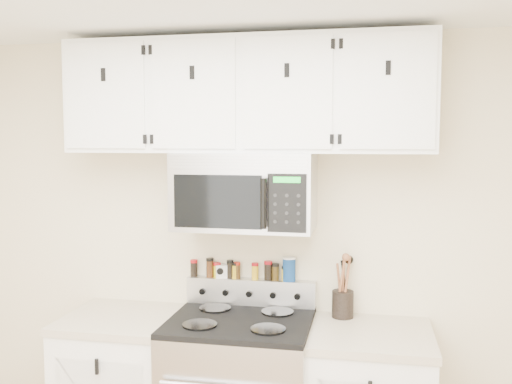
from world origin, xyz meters
TOP-DOWN VIEW (x-y plane):
  - back_wall at (0.00, 1.75)m, footprint 3.50×0.01m
  - microwave at (0.00, 1.55)m, footprint 0.76×0.44m
  - upper_cabinets at (-0.00, 1.58)m, footprint 2.00×0.35m
  - utensil_crock at (0.54, 1.66)m, footprint 0.12×0.12m
  - kitchen_timer at (-0.18, 1.71)m, footprint 0.08×0.08m
  - salt_canister at (0.22, 1.71)m, footprint 0.08×0.08m
  - spice_jar_0 at (-0.35, 1.71)m, footprint 0.04×0.04m
  - spice_jar_1 at (-0.25, 1.71)m, footprint 0.04×0.04m
  - spice_jar_2 at (-0.20, 1.71)m, footprint 0.04×0.04m
  - spice_jar_3 at (-0.12, 1.71)m, footprint 0.04×0.04m
  - spice_jar_4 at (-0.09, 1.71)m, footprint 0.04×0.04m
  - spice_jar_5 at (-0.08, 1.71)m, footprint 0.04×0.04m
  - spice_jar_6 at (0.02, 1.71)m, footprint 0.04×0.04m
  - spice_jar_7 at (0.10, 1.71)m, footprint 0.05×0.05m
  - spice_jar_8 at (0.14, 1.71)m, footprint 0.04×0.04m
  - spice_jar_9 at (0.20, 1.71)m, footprint 0.04×0.04m

SIDE VIEW (x-z plane):
  - utensil_crock at x=0.54m, z-range 0.83..1.18m
  - kitchen_timer at x=-0.18m, z-range 1.10..1.18m
  - spice_jar_9 at x=0.20m, z-range 1.10..1.19m
  - spice_jar_2 at x=-0.20m, z-range 1.10..1.19m
  - spice_jar_4 at x=-0.09m, z-range 1.10..1.19m
  - spice_jar_6 at x=0.02m, z-range 1.10..1.20m
  - spice_jar_5 at x=-0.08m, z-range 1.10..1.20m
  - spice_jar_8 at x=0.14m, z-range 1.10..1.20m
  - spice_jar_0 at x=-0.35m, z-range 1.10..1.20m
  - spice_jar_3 at x=-0.12m, z-range 1.10..1.21m
  - spice_jar_7 at x=0.10m, z-range 1.10..1.21m
  - spice_jar_1 at x=-0.25m, z-range 1.10..1.21m
  - salt_canister at x=0.22m, z-range 1.10..1.24m
  - back_wall at x=0.00m, z-range 0.00..2.50m
  - microwave at x=0.00m, z-range 1.42..1.84m
  - upper_cabinets at x=0.00m, z-range 1.84..2.46m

